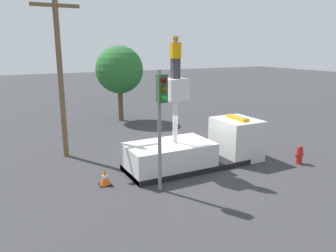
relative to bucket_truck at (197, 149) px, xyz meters
The scene contains 8 objects.
ground_plane 0.98m from the bucket_truck, behind, with size 120.00×120.00×0.00m, color #38383A.
bucket_truck is the anchor object (origin of this frame).
worker 4.33m from the bucket_truck, behind, with size 0.40×0.26×1.75m.
traffic_light_pole 4.14m from the bucket_truck, 146.45° to the right, with size 0.34×0.57×4.61m.
fire_hydrant 4.87m from the bucket_truck, 25.09° to the right, with size 0.53×0.29×0.90m.
traffic_cone_rear 4.53m from the bucket_truck, behind, with size 0.49×0.49×0.67m.
tree_left_bg 11.19m from the bucket_truck, 89.52° to the left, with size 3.46×3.46×5.52m.
utility_pole 7.51m from the bucket_truck, 140.96° to the left, with size 2.20×0.26×7.85m.
Camera 1 is at (-7.33, -12.23, 5.38)m, focal length 35.00 mm.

